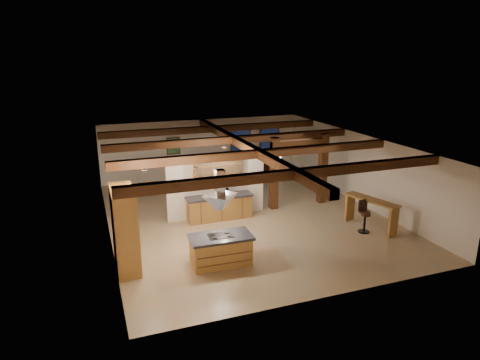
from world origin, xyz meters
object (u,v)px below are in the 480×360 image
object	(u,v)px
sofa	(253,168)
bar_counter	(371,209)
kitchen_island	(221,249)
dining_table	(222,188)

from	to	relation	value
sofa	bar_counter	distance (m)	8.16
kitchen_island	sofa	size ratio (longest dim) A/B	0.86
bar_counter	sofa	bearing A→B (deg)	99.23
sofa	bar_counter	size ratio (longest dim) A/B	1.02
dining_table	bar_counter	size ratio (longest dim) A/B	0.88
kitchen_island	dining_table	bearing A→B (deg)	71.79
dining_table	sofa	distance (m)	3.65
kitchen_island	bar_counter	xyz separation A→B (m)	(5.84, 0.78, 0.27)
kitchen_island	dining_table	world-z (taller)	kitchen_island
sofa	dining_table	bearing A→B (deg)	44.34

